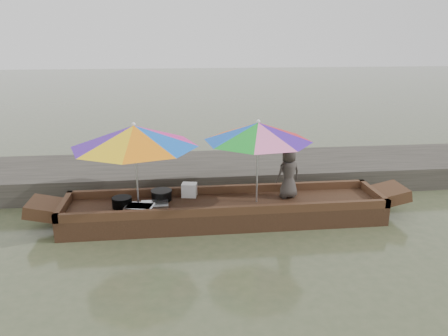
{
  "coord_description": "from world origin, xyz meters",
  "views": [
    {
      "loc": [
        -0.89,
        -7.49,
        3.32
      ],
      "look_at": [
        0.0,
        0.1,
        1.0
      ],
      "focal_mm": 35.0,
      "sensor_mm": 36.0,
      "label": 1
    }
  ],
  "objects": [
    {
      "name": "tray_crayfish",
      "position": [
        -1.54,
        -0.17,
        0.39
      ],
      "size": [
        0.56,
        0.45,
        0.09
      ],
      "primitive_type": "cube",
      "rotation": [
        0.0,
        0.0,
        -0.24
      ],
      "color": "silver",
      "rests_on": "boat_hull"
    },
    {
      "name": "cooking_pot",
      "position": [
        -1.86,
        0.02,
        0.44
      ],
      "size": [
        0.35,
        0.35,
        0.19
      ],
      "primitive_type": "cylinder",
      "color": "black",
      "rests_on": "boat_hull"
    },
    {
      "name": "umbrella_stern",
      "position": [
        0.6,
        0.0,
        1.12
      ],
      "size": [
        2.39,
        2.39,
        1.55
      ],
      "primitive_type": null,
      "rotation": [
        0.0,
        0.0,
        -0.25
      ],
      "color": "red",
      "rests_on": "boat_hull"
    },
    {
      "name": "tray_scallop",
      "position": [
        -1.29,
        -0.01,
        0.38
      ],
      "size": [
        0.5,
        0.35,
        0.06
      ],
      "primitive_type": "cube",
      "rotation": [
        0.0,
        0.0,
        0.01
      ],
      "color": "silver",
      "rests_on": "boat_hull"
    },
    {
      "name": "charcoal_grill",
      "position": [
        -1.16,
        0.31,
        0.44
      ],
      "size": [
        0.37,
        0.37,
        0.18
      ],
      "primitive_type": "cylinder",
      "color": "black",
      "rests_on": "boat_hull"
    },
    {
      "name": "umbrella_bow",
      "position": [
        -1.57,
        0.0,
        1.12
      ],
      "size": [
        2.43,
        2.43,
        1.55
      ],
      "primitive_type": null,
      "rotation": [
        0.0,
        0.0,
        -0.1
      ],
      "color": "#E51487",
      "rests_on": "boat_hull"
    },
    {
      "name": "boat_hull",
      "position": [
        0.0,
        0.0,
        0.17
      ],
      "size": [
        5.87,
        1.2,
        0.35
      ],
      "primitive_type": "cube",
      "color": "black",
      "rests_on": "water"
    },
    {
      "name": "vendor",
      "position": [
        1.24,
        0.17,
        0.84
      ],
      "size": [
        0.55,
        0.44,
        0.98
      ],
      "primitive_type": "imported",
      "rotation": [
        0.0,
        0.0,
        3.43
      ],
      "color": "#3B3631",
      "rests_on": "boat_hull"
    },
    {
      "name": "water",
      "position": [
        0.0,
        0.0,
        0.0
      ],
      "size": [
        80.0,
        80.0,
        0.0
      ],
      "primitive_type": "plane",
      "color": "#404B30",
      "rests_on": "ground"
    },
    {
      "name": "dock",
      "position": [
        0.0,
        2.2,
        0.25
      ],
      "size": [
        22.0,
        2.2,
        0.5
      ],
      "primitive_type": "cube",
      "color": "#2D2B26",
      "rests_on": "ground"
    },
    {
      "name": "supply_bag",
      "position": [
        -0.63,
        0.43,
        0.48
      ],
      "size": [
        0.32,
        0.27,
        0.26
      ],
      "primitive_type": "cube",
      "rotation": [
        0.0,
        0.0,
        -0.2
      ],
      "color": "silver",
      "rests_on": "boat_hull"
    }
  ]
}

